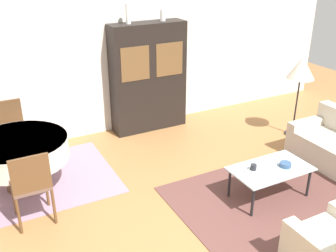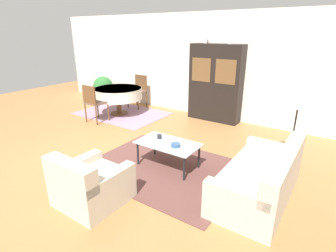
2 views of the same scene
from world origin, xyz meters
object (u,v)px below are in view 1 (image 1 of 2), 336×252
Objects in this scene: dining_chair_far at (10,128)px; bowl at (285,165)px; coffee_table at (270,171)px; cup at (253,167)px; dining_chair_near at (31,183)px; vase_short at (163,15)px; floor_lamp at (301,70)px; display_cabinet at (148,77)px; dining_table at (19,150)px; vase_tall at (128,14)px.

dining_chair_far reaches higher than bowl.
coffee_table is 13.18× the size of cup.
dining_chair_near reaches higher than coffee_table.
vase_short is at bearing 96.81° from bowl.
cup is (2.65, -2.57, -0.09)m from dining_chair_far.
vase_short reaches higher than dining_chair_far.
coffee_table is 2.31m from floor_lamp.
dining_chair_near is at bearing -141.52° from display_cabinet.
dining_table is at bearing 147.50° from cup.
cup is 0.25× the size of vase_tall.
display_cabinet is 2.01× the size of dining_chair_near.
floor_lamp is 2.19m from bowl.
dining_chair_far reaches higher than coffee_table.
display_cabinet is 1.18m from vase_tall.
display_cabinet is 1.11m from vase_short.
display_cabinet is at bearing -175.90° from dining_chair_far.
dining_chair_far is 4.09m from bowl.
dining_table is at bearing -153.26° from vase_tall.
vase_tall is at bearing 108.83° from bowl.
dining_chair_far is (0.00, 0.88, -0.03)m from dining_table.
coffee_table is 3.91m from dining_chair_far.
floor_lamp reaches higher than dining_table.
floor_lamp is at bearing 42.25° from bowl.
floor_lamp is 4.39× the size of vase_tall.
vase_tall is (-2.51, 1.49, 0.90)m from floor_lamp.
coffee_table is 0.21m from bowl.
vase_tall is (2.09, 1.05, 1.51)m from dining_table.
vase_short is (-1.87, 1.49, 0.83)m from floor_lamp.
vase_tall is (-0.34, 0.00, 1.13)m from display_cabinet.
bowl is at bearing -30.65° from dining_table.
display_cabinet is 12.80× the size of bowl.
dining_chair_near is 4.95× the size of vase_short.
coffee_table is at bearing -31.42° from dining_table.
display_cabinet reaches higher than bowl.
display_cabinet is 1.36× the size of floor_lamp.
dining_table is 2.79m from vase_tall.
cup is at bearing -85.49° from display_cabinet.
floor_lamp is (2.17, -1.49, 0.23)m from display_cabinet.
dining_chair_far is at bearing 137.51° from coffee_table.
dining_table is (-2.88, 1.76, 0.19)m from coffee_table.
cup is at bearing -32.50° from dining_table.
vase_short reaches higher than coffee_table.
cup reaches higher than coffee_table.
floor_lamp is 17.68× the size of cup.
dining_chair_far is 4.95× the size of vase_short.
cup is 0.53× the size of bowl.
dining_chair_far is 0.68× the size of floor_lamp.
floor_lamp is 7.32× the size of vase_short.
cup is (0.22, -2.74, -0.49)m from display_cabinet.
dining_chair_near is at bearing 162.95° from bowl.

